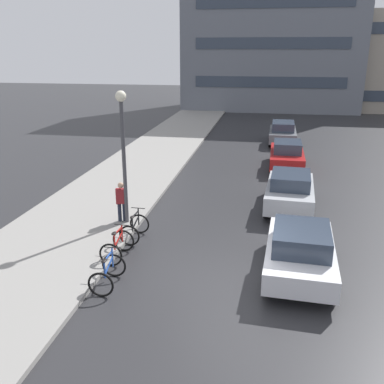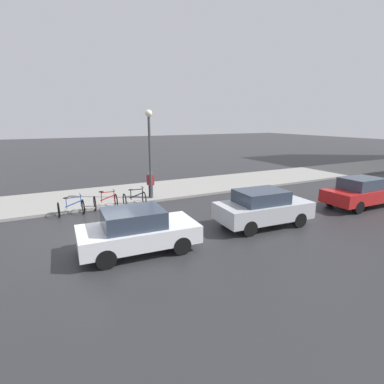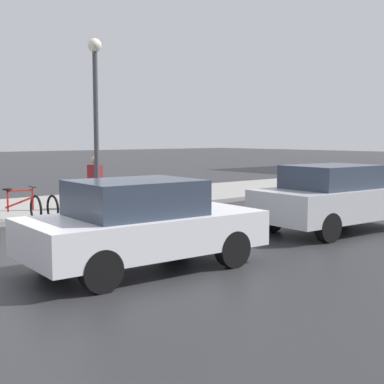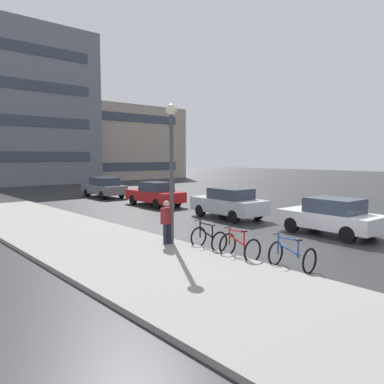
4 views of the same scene
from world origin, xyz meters
name	(u,v)px [view 2 (image 2 of 4)]	position (x,y,z in m)	size (l,w,h in m)	color
ground_plane	(105,234)	(0.00, 0.00, 0.00)	(140.00, 140.00, 0.00)	#28282B
sidewalk_kerb	(229,182)	(-6.00, 10.00, 0.07)	(4.80, 60.00, 0.14)	gray
bicycle_nearest	(71,207)	(-3.21, -0.91, 0.40)	(0.76, 1.17, 0.99)	black
bicycle_second	(106,201)	(-3.53, 0.77, 0.41)	(0.80, 1.15, 0.98)	black
bicycle_third	(135,199)	(-3.42, 2.26, 0.40)	(0.77, 1.14, 1.01)	black
car_white	(137,230)	(2.10, 0.72, 0.77)	(2.15, 4.14, 1.52)	silver
car_silver	(263,207)	(2.02, 6.33, 0.80)	(2.13, 4.18, 1.58)	#B2B5BA
car_red	(362,192)	(2.10, 12.92, 0.77)	(1.87, 4.42, 1.55)	#AD1919
pedestrian	(151,183)	(-4.29, 3.48, 0.94)	(0.45, 0.35, 1.67)	#1E2333
streetlamp	(150,142)	(-4.09, 3.43, 3.30)	(0.39, 0.39, 5.01)	#424247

